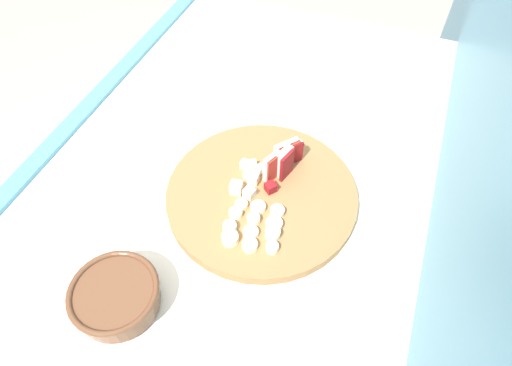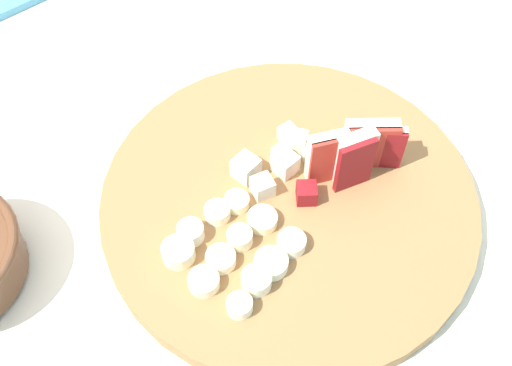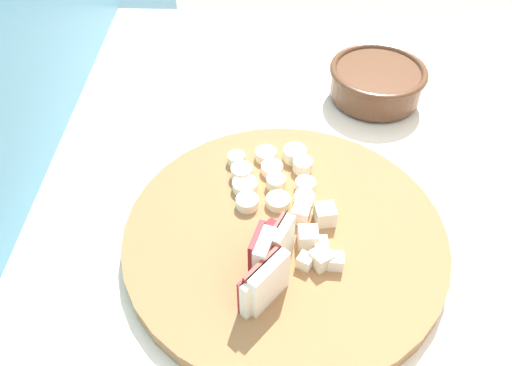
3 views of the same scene
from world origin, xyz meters
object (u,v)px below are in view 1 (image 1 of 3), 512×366
object	(u,v)px
cutting_board	(262,195)
ceramic_bowl	(116,296)
apple_dice_pile	(251,179)
apple_wedge_fan	(284,159)
banana_slice_rows	(253,226)

from	to	relation	value
cutting_board	ceramic_bowl	world-z (taller)	ceramic_bowl
apple_dice_pile	cutting_board	bearing A→B (deg)	65.68
apple_wedge_fan	apple_dice_pile	xyz separation A→B (m)	(0.05, -0.05, -0.02)
banana_slice_rows	ceramic_bowl	xyz separation A→B (m)	(0.20, -0.15, 0.00)
cutting_board	banana_slice_rows	bearing A→B (deg)	10.38
ceramic_bowl	apple_wedge_fan	bearing A→B (deg)	155.66
apple_wedge_fan	ceramic_bowl	xyz separation A→B (m)	(0.35, -0.16, -0.02)
apple_wedge_fan	ceramic_bowl	distance (m)	0.38
ceramic_bowl	cutting_board	bearing A→B (deg)	153.82
apple_dice_pile	banana_slice_rows	distance (m)	0.10
apple_wedge_fan	ceramic_bowl	bearing A→B (deg)	-24.34
apple_wedge_fan	cutting_board	bearing A→B (deg)	-16.14
banana_slice_rows	ceramic_bowl	bearing A→B (deg)	-37.56
apple_dice_pile	ceramic_bowl	distance (m)	0.31
apple_wedge_fan	banana_slice_rows	distance (m)	0.15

